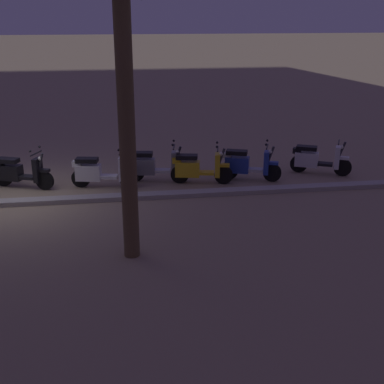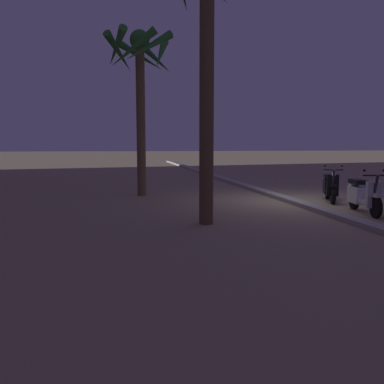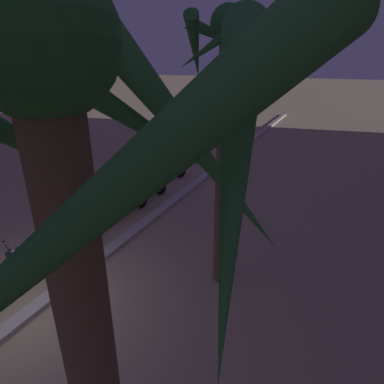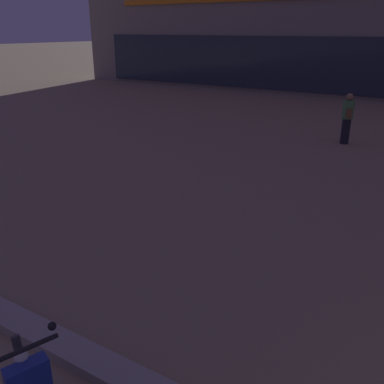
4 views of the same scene
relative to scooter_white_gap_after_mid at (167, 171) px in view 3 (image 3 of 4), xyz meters
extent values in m
plane|color=#9E896B|center=(8.69, 1.18, -0.45)|extent=(200.00, 200.00, 0.00)
cube|color=#ADA89E|center=(8.69, 1.41, -0.39)|extent=(60.00, 0.36, 0.12)
cylinder|color=black|center=(-0.71, 0.34, -0.19)|extent=(0.51, 0.32, 0.52)
cylinder|color=black|center=(0.45, -0.22, -0.19)|extent=(0.51, 0.32, 0.52)
cube|color=black|center=(-0.18, 0.09, -0.13)|extent=(0.66, 0.51, 0.08)
cube|color=white|center=(0.25, -0.12, -0.03)|extent=(0.75, 0.58, 0.43)
cube|color=black|center=(0.27, -0.13, 0.32)|extent=(0.67, 0.53, 0.12)
cube|color=white|center=(-0.55, 0.27, 0.10)|extent=(0.27, 0.37, 0.66)
cube|color=white|center=(-0.71, 0.34, 0.10)|extent=(0.36, 0.28, 0.08)
cylinder|color=#333338|center=(-0.62, 0.30, 0.25)|extent=(0.29, 0.19, 0.69)
cylinder|color=black|center=(-0.55, 0.27, 0.57)|extent=(0.28, 0.52, 0.04)
sphere|color=white|center=(-0.64, 0.31, 0.43)|extent=(0.12, 0.12, 0.12)
cube|color=black|center=(0.52, -0.25, 0.22)|extent=(0.30, 0.28, 0.16)
cylinder|color=black|center=(1.51, 0.55, -0.19)|extent=(0.52, 0.27, 0.52)
cylinder|color=black|center=(2.68, 0.12, -0.19)|extent=(0.52, 0.27, 0.52)
cube|color=silver|center=(2.05, 0.35, -0.13)|extent=(0.66, 0.47, 0.08)
cube|color=#233D9E|center=(2.47, 0.20, 0.00)|extent=(0.75, 0.53, 0.45)
cube|color=black|center=(2.49, 0.19, 0.36)|extent=(0.67, 0.49, 0.12)
cube|color=#233D9E|center=(1.68, 0.49, 0.10)|extent=(0.25, 0.37, 0.66)
cube|color=#233D9E|center=(1.51, 0.55, 0.10)|extent=(0.36, 0.26, 0.08)
cylinder|color=#333338|center=(1.61, 0.51, 0.25)|extent=(0.29, 0.16, 0.69)
cylinder|color=black|center=(1.68, 0.49, 0.57)|extent=(0.23, 0.54, 0.04)
sphere|color=white|center=(1.59, 0.52, 0.43)|extent=(0.12, 0.12, 0.12)
cube|color=silver|center=(2.75, 0.10, 0.26)|extent=(0.29, 0.27, 0.16)
sphere|color=black|center=(1.62, 0.26, 0.69)|extent=(0.07, 0.07, 0.07)
sphere|color=black|center=(1.78, 0.71, 0.69)|extent=(0.07, 0.07, 0.07)
cylinder|color=black|center=(2.94, 0.56, -0.19)|extent=(0.53, 0.20, 0.52)
cylinder|color=black|center=(4.15, 0.31, -0.19)|extent=(0.53, 0.20, 0.52)
cube|color=gold|center=(3.50, 0.44, -0.13)|extent=(0.64, 0.40, 0.08)
cube|color=gold|center=(3.94, 0.35, -0.02)|extent=(0.73, 0.45, 0.43)
cube|color=black|center=(3.96, 0.35, 0.33)|extent=(0.65, 0.41, 0.12)
cube|color=gold|center=(3.11, 0.52, 0.10)|extent=(0.21, 0.36, 0.66)
cube|color=gold|center=(2.94, 0.56, 0.10)|extent=(0.35, 0.22, 0.08)
cylinder|color=#333338|center=(3.03, 0.54, 0.25)|extent=(0.29, 0.13, 0.69)
cylinder|color=black|center=(3.11, 0.52, 0.57)|extent=(0.15, 0.56, 0.04)
sphere|color=white|center=(3.01, 0.54, 0.43)|extent=(0.12, 0.12, 0.12)
cube|color=gold|center=(4.23, 0.29, 0.23)|extent=(0.28, 0.24, 0.16)
sphere|color=black|center=(3.08, 0.28, 0.69)|extent=(0.07, 0.07, 0.07)
sphere|color=black|center=(3.18, 0.75, 0.69)|extent=(0.07, 0.07, 0.07)
cylinder|color=black|center=(4.12, 0.16, -0.19)|extent=(0.53, 0.19, 0.52)
cylinder|color=black|center=(5.39, -0.06, -0.19)|extent=(0.53, 0.19, 0.52)
cube|color=silver|center=(4.70, 0.06, -0.13)|extent=(0.64, 0.38, 0.08)
cube|color=slate|center=(5.17, -0.02, -0.01)|extent=(0.72, 0.43, 0.45)
cube|color=black|center=(5.19, -0.03, 0.35)|extent=(0.64, 0.40, 0.12)
cube|color=slate|center=(4.29, 0.13, 0.10)|extent=(0.20, 0.36, 0.66)
cube|color=slate|center=(4.12, 0.16, 0.10)|extent=(0.34, 0.21, 0.08)
cylinder|color=#333338|center=(4.21, 0.14, 0.25)|extent=(0.29, 0.12, 0.69)
cylinder|color=black|center=(4.29, 0.13, 0.57)|extent=(0.14, 0.56, 0.04)
sphere|color=white|center=(4.19, 0.15, 0.43)|extent=(0.12, 0.12, 0.12)
cube|color=silver|center=(5.47, -0.08, 0.25)|extent=(0.27, 0.24, 0.16)
sphere|color=black|center=(4.27, -0.11, 0.69)|extent=(0.07, 0.07, 0.07)
sphere|color=black|center=(4.35, 0.36, 0.69)|extent=(0.07, 0.07, 0.07)
cylinder|color=black|center=(5.60, 0.51, -0.19)|extent=(0.53, 0.20, 0.52)
cylinder|color=black|center=(6.91, 0.26, -0.19)|extent=(0.53, 0.20, 0.52)
cube|color=white|center=(6.21, 0.40, -0.13)|extent=(0.64, 0.39, 0.08)
cube|color=white|center=(6.70, 0.30, -0.02)|extent=(0.73, 0.44, 0.44)
cube|color=black|center=(6.72, 0.30, 0.33)|extent=(0.65, 0.41, 0.12)
cube|color=white|center=(5.78, 0.48, 0.10)|extent=(0.20, 0.36, 0.66)
cube|color=white|center=(5.60, 0.51, 0.10)|extent=(0.34, 0.22, 0.08)
cylinder|color=#333338|center=(5.70, 0.49, 0.25)|extent=(0.29, 0.12, 0.69)
cylinder|color=black|center=(5.78, 0.48, 0.57)|extent=(0.15, 0.56, 0.04)
sphere|color=white|center=(5.68, 0.50, 0.43)|extent=(0.12, 0.12, 0.12)
cube|color=white|center=(6.99, 0.25, 0.23)|extent=(0.27, 0.24, 0.16)
sphere|color=black|center=(5.75, 0.24, 0.69)|extent=(0.07, 0.07, 0.07)
sphere|color=black|center=(5.84, 0.71, 0.69)|extent=(0.07, 0.07, 0.07)
cylinder|color=black|center=(7.88, 0.33, -0.19)|extent=(0.52, 0.29, 0.52)
cube|color=black|center=(8.05, 0.26, 0.10)|extent=(0.26, 0.37, 0.66)
cube|color=black|center=(7.88, 0.33, 0.10)|extent=(0.36, 0.27, 0.08)
cylinder|color=#333338|center=(7.98, 0.29, 0.25)|extent=(0.29, 0.17, 0.69)
cylinder|color=black|center=(8.05, 0.26, 0.57)|extent=(0.25, 0.53, 0.04)
sphere|color=white|center=(7.96, 0.30, 0.43)|extent=(0.12, 0.12, 0.12)
sphere|color=black|center=(7.98, 0.03, 0.69)|extent=(0.07, 0.07, 0.07)
sphere|color=black|center=(8.16, 0.48, 0.69)|extent=(0.07, 0.07, 0.07)
cylinder|color=#939399|center=(-2.50, 2.39, 0.75)|extent=(0.09, 0.09, 2.40)
cube|color=#1947B7|center=(-2.48, 2.34, 1.65)|extent=(0.59, 0.17, 0.60)
cube|color=white|center=(-2.48, 2.32, 1.65)|extent=(0.32, 0.09, 0.33)
sphere|color=#337A33|center=(11.07, 5.80, 4.81)|extent=(0.67, 0.67, 0.67)
cone|color=#337A33|center=(11.47, 6.48, 4.44)|extent=(1.63, 1.11, 1.18)
cone|color=#337A33|center=(10.84, 6.58, 4.48)|extent=(1.76, 0.76, 1.11)
cone|color=#337A33|center=(10.37, 6.06, 4.37)|extent=(0.83, 1.65, 1.31)
cone|color=#337A33|center=(10.33, 5.56, 4.43)|extent=(0.79, 1.71, 1.20)
cone|color=#337A33|center=(10.85, 5.12, 4.34)|extent=(1.62, 0.76, 1.36)
cylinder|color=brown|center=(5.67, 4.69, 2.45)|extent=(0.32, 0.32, 5.80)
sphere|color=#286B2D|center=(5.67, 4.69, 5.35)|extent=(0.69, 0.69, 0.69)
cone|color=#286B2D|center=(6.37, 4.74, 5.01)|extent=(0.38, 1.57, 1.11)
cone|color=#286B2D|center=(5.94, 5.25, 4.90)|extent=(1.41, 0.88, 1.30)
cone|color=#286B2D|center=(5.06, 5.02, 5.00)|extent=(0.98, 1.49, 1.13)
cone|color=#286B2D|center=(4.98, 4.35, 5.14)|extent=(0.98, 1.59, 0.87)
cone|color=#286B2D|center=(5.86, 4.10, 4.91)|extent=(1.45, 0.71, 1.30)
camera|label=1|loc=(5.83, 14.04, 4.19)|focal=47.84mm
camera|label=2|loc=(-3.01, 6.63, 1.31)|focal=37.64mm
camera|label=3|loc=(12.10, 6.97, 4.74)|focal=30.20mm
camera|label=4|loc=(4.19, -1.08, 2.90)|focal=39.90mm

